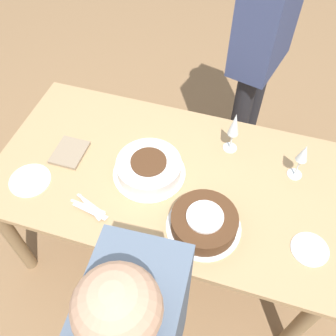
% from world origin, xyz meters
% --- Properties ---
extents(ground_plane, '(12.00, 12.00, 0.00)m').
position_xyz_m(ground_plane, '(0.00, 0.00, 0.00)').
color(ground_plane, '#8E6B47').
extents(dining_table, '(1.65, 0.88, 0.73)m').
position_xyz_m(dining_table, '(0.00, 0.00, 0.63)').
color(dining_table, tan).
rests_on(dining_table, ground_plane).
extents(cake_center_white, '(0.34, 0.34, 0.09)m').
position_xyz_m(cake_center_white, '(-0.09, -0.02, 0.77)').
color(cake_center_white, white).
rests_on(cake_center_white, dining_table).
extents(cake_front_chocolate, '(0.32, 0.32, 0.09)m').
position_xyz_m(cake_front_chocolate, '(0.23, -0.22, 0.78)').
color(cake_front_chocolate, white).
rests_on(cake_front_chocolate, dining_table).
extents(wine_glass_near, '(0.07, 0.07, 0.21)m').
position_xyz_m(wine_glass_near, '(0.57, 0.17, 0.88)').
color(wine_glass_near, silver).
rests_on(wine_glass_near, dining_table).
extents(wine_glass_far, '(0.07, 0.07, 0.23)m').
position_xyz_m(wine_glass_far, '(0.25, 0.25, 0.89)').
color(wine_glass_far, silver).
rests_on(wine_glass_far, dining_table).
extents(dessert_plate_left, '(0.19, 0.19, 0.01)m').
position_xyz_m(dessert_plate_left, '(-0.60, -0.22, 0.74)').
color(dessert_plate_left, silver).
rests_on(dessert_plate_left, dining_table).
extents(dessert_plate_right, '(0.15, 0.15, 0.01)m').
position_xyz_m(dessert_plate_right, '(0.66, -0.19, 0.74)').
color(dessert_plate_right, silver).
rests_on(dessert_plate_right, dining_table).
extents(fork_pile, '(0.19, 0.11, 0.01)m').
position_xyz_m(fork_pile, '(-0.27, -0.28, 0.74)').
color(fork_pile, silver).
rests_on(fork_pile, dining_table).
extents(napkin_stack, '(0.14, 0.18, 0.02)m').
position_xyz_m(napkin_stack, '(-0.50, -0.02, 0.74)').
color(napkin_stack, gray).
rests_on(napkin_stack, dining_table).
extents(person_watching, '(0.31, 0.44, 1.74)m').
position_xyz_m(person_watching, '(0.27, 0.81, 1.05)').
color(person_watching, '#232328').
rests_on(person_watching, ground_plane).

